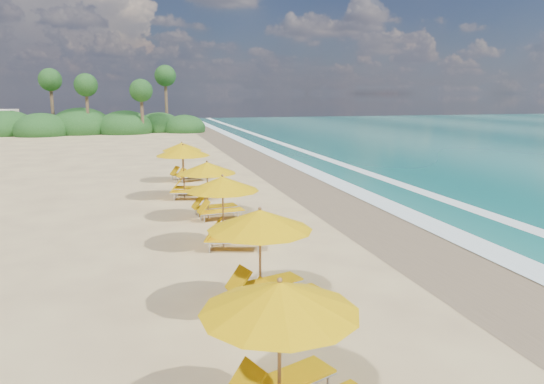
# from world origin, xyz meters

# --- Properties ---
(ground) EXTENTS (160.00, 160.00, 0.00)m
(ground) POSITION_xyz_m (0.00, 0.00, 0.00)
(ground) COLOR #D4BB7C
(ground) RESTS_ON ground
(wet_sand) EXTENTS (4.00, 160.00, 0.01)m
(wet_sand) POSITION_xyz_m (4.00, 0.00, 0.01)
(wet_sand) COLOR #846E4E
(wet_sand) RESTS_ON ground
(surf_foam) EXTENTS (4.00, 160.00, 0.01)m
(surf_foam) POSITION_xyz_m (6.70, 0.00, 0.03)
(surf_foam) COLOR white
(surf_foam) RESTS_ON ground
(station_0) EXTENTS (2.88, 2.83, 2.23)m
(station_0) POSITION_xyz_m (-2.59, -10.62, 1.25)
(station_0) COLOR olive
(station_0) RESTS_ON ground
(station_1) EXTENTS (2.89, 2.82, 2.29)m
(station_1) POSITION_xyz_m (-1.91, -6.73, 1.29)
(station_1) COLOR olive
(station_1) RESTS_ON ground
(station_2) EXTENTS (2.84, 2.76, 2.25)m
(station_2) POSITION_xyz_m (-1.95, -2.18, 1.26)
(station_2) COLOR olive
(station_2) RESTS_ON ground
(station_3) EXTENTS (2.58, 2.44, 2.21)m
(station_3) POSITION_xyz_m (-1.92, 1.55, 1.24)
(station_3) COLOR olive
(station_3) RESTS_ON ground
(station_4) EXTENTS (3.00, 2.89, 2.46)m
(station_4) POSITION_xyz_m (-2.43, 5.53, 1.38)
(station_4) COLOR olive
(station_4) RESTS_ON ground
(station_5) EXTENTS (2.74, 2.69, 2.14)m
(station_5) POSITION_xyz_m (-2.14, 10.03, 1.20)
(station_5) COLOR olive
(station_5) RESTS_ON ground
(treeline) EXTENTS (25.80, 8.80, 9.74)m
(treeline) POSITION_xyz_m (-9.94, 45.51, 1.00)
(treeline) COLOR #163D14
(treeline) RESTS_ON ground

